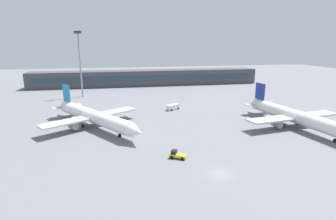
{
  "coord_description": "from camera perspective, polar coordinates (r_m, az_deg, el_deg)",
  "views": [
    {
      "loc": [
        -19.25,
        -44.47,
        24.61
      ],
      "look_at": [
        -2.38,
        40.0,
        3.0
      ],
      "focal_mm": 28.54,
      "sensor_mm": 36.0,
      "label": 1
    }
  ],
  "objects": [
    {
      "name": "ground_plane",
      "position": [
        90.06,
        1.48,
        -1.78
      ],
      "size": [
        400.0,
        400.0,
        0.0
      ],
      "primitive_type": "plane",
      "color": "slate"
    },
    {
      "name": "terminal_building",
      "position": [
        161.58,
        -4.4,
        6.89
      ],
      "size": [
        133.79,
        12.13,
        9.0
      ],
      "color": "#3F4247",
      "rests_on": "ground_plane"
    },
    {
      "name": "airplane_near",
      "position": [
        87.65,
        25.89,
        -1.38
      ],
      "size": [
        31.4,
        44.64,
        11.06
      ],
      "color": "white",
      "rests_on": "ground_plane"
    },
    {
      "name": "airplane_mid",
      "position": [
        82.51,
        -15.49,
        -1.37
      ],
      "size": [
        28.88,
        38.44,
        10.98
      ],
      "color": "white",
      "rests_on": "ground_plane"
    },
    {
      "name": "baggage_tug_yellow",
      "position": [
        59.48,
        1.92,
        -9.52
      ],
      "size": [
        3.86,
        3.15,
        1.75
      ],
      "color": "yellow",
      "rests_on": "ground_plane"
    },
    {
      "name": "service_van_white",
      "position": [
        101.34,
        1.08,
        0.67
      ],
      "size": [
        5.49,
        4.38,
        2.08
      ],
      "color": "white",
      "rests_on": "ground_plane"
    },
    {
      "name": "floodlight_tower_west",
      "position": [
        130.61,
        -18.3,
        10.08
      ],
      "size": [
        3.2,
        0.8,
        30.0
      ],
      "color": "gray",
      "rests_on": "ground_plane"
    }
  ]
}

